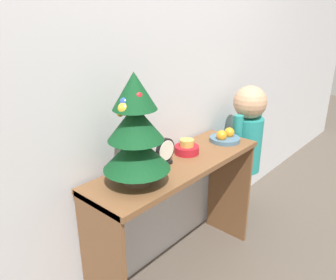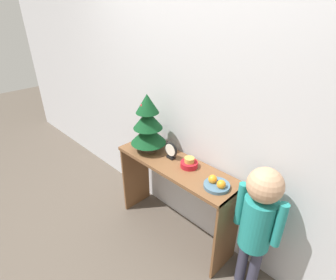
{
  "view_description": "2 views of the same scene",
  "coord_description": "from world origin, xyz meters",
  "px_view_note": "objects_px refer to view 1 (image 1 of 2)",
  "views": [
    {
      "loc": [
        -1.28,
        -0.87,
        1.52
      ],
      "look_at": [
        -0.07,
        0.2,
        0.92
      ],
      "focal_mm": 35.0,
      "sensor_mm": 36.0,
      "label": 1
    },
    {
      "loc": [
        1.28,
        -1.18,
        1.97
      ],
      "look_at": [
        -0.06,
        0.16,
        0.98
      ],
      "focal_mm": 28.0,
      "sensor_mm": 36.0,
      "label": 2
    }
  ],
  "objects_px": {
    "singing_bowl": "(187,148)",
    "desk_clock": "(165,152)",
    "fruit_bowl": "(225,137)",
    "child_figure": "(247,138)",
    "mini_tree": "(136,132)"
  },
  "relations": [
    {
      "from": "singing_bowl",
      "to": "desk_clock",
      "type": "distance_m",
      "value": 0.2
    },
    {
      "from": "mini_tree",
      "to": "desk_clock",
      "type": "height_order",
      "value": "mini_tree"
    },
    {
      "from": "child_figure",
      "to": "desk_clock",
      "type": "bearing_deg",
      "value": 178.01
    },
    {
      "from": "fruit_bowl",
      "to": "desk_clock",
      "type": "height_order",
      "value": "desk_clock"
    },
    {
      "from": "desk_clock",
      "to": "fruit_bowl",
      "type": "bearing_deg",
      "value": -5.38
    },
    {
      "from": "desk_clock",
      "to": "singing_bowl",
      "type": "bearing_deg",
      "value": 3.36
    },
    {
      "from": "fruit_bowl",
      "to": "singing_bowl",
      "type": "xyz_separation_m",
      "value": [
        -0.32,
        0.06,
        0.01
      ]
    },
    {
      "from": "fruit_bowl",
      "to": "desk_clock",
      "type": "distance_m",
      "value": 0.52
    },
    {
      "from": "fruit_bowl",
      "to": "singing_bowl",
      "type": "relative_size",
      "value": 1.35
    },
    {
      "from": "singing_bowl",
      "to": "desk_clock",
      "type": "relative_size",
      "value": 0.95
    },
    {
      "from": "mini_tree",
      "to": "singing_bowl",
      "type": "xyz_separation_m",
      "value": [
        0.45,
        0.05,
        -0.23
      ]
    },
    {
      "from": "fruit_bowl",
      "to": "child_figure",
      "type": "distance_m",
      "value": 0.35
    },
    {
      "from": "fruit_bowl",
      "to": "desk_clock",
      "type": "bearing_deg",
      "value": 174.62
    },
    {
      "from": "desk_clock",
      "to": "child_figure",
      "type": "distance_m",
      "value": 0.87
    },
    {
      "from": "singing_bowl",
      "to": "child_figure",
      "type": "xyz_separation_m",
      "value": [
        0.66,
        -0.04,
        -0.11
      ]
    }
  ]
}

